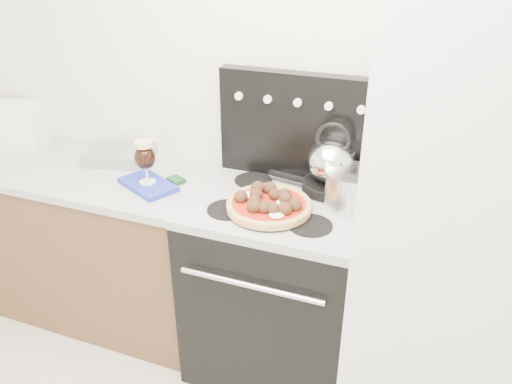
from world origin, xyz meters
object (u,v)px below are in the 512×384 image
at_px(stock_pot, 351,191).
at_px(skillet, 330,186).
at_px(base_cabinet, 91,243).
at_px(pizza_pan, 269,210).
at_px(beer_glass, 145,162).
at_px(tea_kettle, 332,158).
at_px(fridge, 449,228).
at_px(stove_body, 277,289).
at_px(toaster_oven, 13,124).
at_px(oven_mitt, 148,185).
at_px(pizza, 269,203).

bearing_deg(stock_pot, skillet, 134.23).
relative_size(base_cabinet, pizza_pan, 4.28).
relative_size(beer_glass, tea_kettle, 0.89).
bearing_deg(pizza_pan, base_cabinet, 173.68).
bearing_deg(fridge, skillet, 158.58).
bearing_deg(stove_body, toaster_oven, 174.04).
distance_m(base_cabinet, stock_pot, 1.51).
relative_size(fridge, stock_pot, 8.73).
height_order(toaster_oven, oven_mitt, toaster_oven).
xyz_separation_m(skillet, tea_kettle, (0.00, 0.00, 0.14)).
height_order(base_cabinet, tea_kettle, tea_kettle).
relative_size(stove_body, oven_mitt, 3.11).
bearing_deg(pizza, stock_pot, 26.57).
bearing_deg(tea_kettle, stove_body, -148.87).
relative_size(stove_body, stock_pot, 4.04).
height_order(fridge, pizza_pan, fridge).
bearing_deg(stock_pot, stove_body, -168.57).
height_order(pizza_pan, skillet, skillet).
bearing_deg(toaster_oven, pizza_pan, -28.92).
bearing_deg(stove_body, oven_mitt, -175.59).
height_order(stove_body, pizza_pan, pizza_pan).
bearing_deg(pizza_pan, oven_mitt, 175.69).
height_order(stove_body, beer_glass, beer_glass).
xyz_separation_m(fridge, beer_glass, (-1.34, -0.02, 0.08)).
distance_m(fridge, skillet, 0.56).
relative_size(oven_mitt, tea_kettle, 1.20).
bearing_deg(tea_kettle, base_cabinet, 173.17).
bearing_deg(fridge, pizza, -174.35).
relative_size(pizza_pan, stock_pot, 1.56).
distance_m(skillet, stock_pot, 0.18).
xyz_separation_m(stove_body, oven_mitt, (-0.64, -0.05, 0.47)).
height_order(fridge, toaster_oven, fridge).
xyz_separation_m(stove_body, fridge, (0.70, -0.03, 0.51)).
relative_size(fridge, beer_glass, 9.00).
xyz_separation_m(oven_mitt, skillet, (0.82, 0.23, 0.03)).
bearing_deg(base_cabinet, toaster_oven, 164.59).
relative_size(oven_mitt, stock_pot, 1.30).
relative_size(base_cabinet, beer_glass, 6.87).
xyz_separation_m(pizza_pan, tea_kettle, (0.20, 0.27, 0.16)).
bearing_deg(base_cabinet, stove_body, -1.30).
bearing_deg(stock_pot, pizza, -153.43).
bearing_deg(oven_mitt, pizza_pan, -4.31).
height_order(base_cabinet, pizza, pizza).
distance_m(stove_body, stock_pot, 0.64).
relative_size(fridge, pizza, 5.29).
bearing_deg(tea_kettle, stock_pot, -59.42).
height_order(fridge, oven_mitt, fridge).
bearing_deg(toaster_oven, beer_glass, -31.98).
relative_size(beer_glass, pizza_pan, 0.62).
distance_m(beer_glass, tea_kettle, 0.85).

